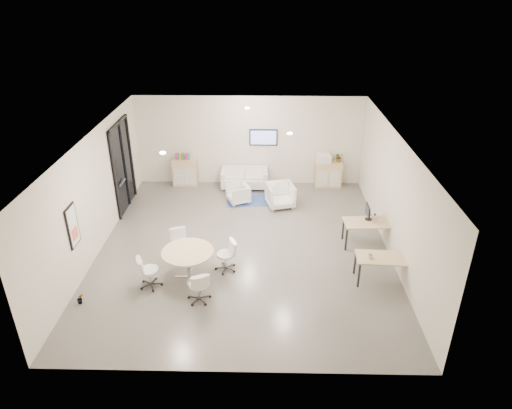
{
  "coord_description": "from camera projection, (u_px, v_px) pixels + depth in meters",
  "views": [
    {
      "loc": [
        0.57,
        -10.89,
        6.86
      ],
      "look_at": [
        0.33,
        0.4,
        1.16
      ],
      "focal_mm": 32.0,
      "sensor_mm": 36.0,
      "label": 1
    }
  ],
  "objects": [
    {
      "name": "desk_front",
      "position": [
        383.0,
        260.0,
        11.17
      ],
      "size": [
        1.34,
        0.72,
        0.68
      ],
      "rotation": [
        0.0,
        0.0,
        -0.05
      ],
      "color": "tan",
      "rests_on": "room_shell"
    },
    {
      "name": "round_table",
      "position": [
        188.0,
        254.0,
        11.24
      ],
      "size": [
        1.29,
        1.29,
        0.78
      ],
      "color": "tan",
      "rests_on": "room_shell"
    },
    {
      "name": "armchair_right",
      "position": [
        280.0,
        194.0,
        14.92
      ],
      "size": [
        1.01,
        0.97,
        0.87
      ],
      "primitive_type": "imported",
      "rotation": [
        0.0,
        0.0,
        0.25
      ],
      "color": "white",
      "rests_on": "room_shell"
    },
    {
      "name": "printer",
      "position": [
        324.0,
        157.0,
        16.07
      ],
      "size": [
        0.52,
        0.44,
        0.35
      ],
      "rotation": [
        0.0,
        0.0,
        0.07
      ],
      "color": "white",
      "rests_on": "sideboard_right"
    },
    {
      "name": "ceiling_spots",
      "position": [
        237.0,
        129.0,
        12.13
      ],
      "size": [
        3.14,
        4.14,
        0.03
      ],
      "color": "#FFEAC6",
      "rests_on": "room_shell"
    },
    {
      "name": "cup",
      "position": [
        371.0,
        256.0,
        11.08
      ],
      "size": [
        0.14,
        0.12,
        0.12
      ],
      "primitive_type": "imported",
      "rotation": [
        0.0,
        0.0,
        -0.18
      ],
      "color": "white",
      "rests_on": "desk_front"
    },
    {
      "name": "blue_rug",
      "position": [
        247.0,
        200.0,
        15.47
      ],
      "size": [
        1.44,
        1.03,
        0.01
      ],
      "primitive_type": "cube",
      "rotation": [
        0.0,
        0.0,
        0.09
      ],
      "color": "#2F4490",
      "rests_on": "room_shell"
    },
    {
      "name": "books",
      "position": [
        183.0,
        157.0,
        16.17
      ],
      "size": [
        0.5,
        0.14,
        0.22
      ],
      "color": "red",
      "rests_on": "sideboard_left"
    },
    {
      "name": "armchair_left",
      "position": [
        238.0,
        193.0,
        15.22
      ],
      "size": [
        0.84,
        0.86,
        0.69
      ],
      "primitive_type": "imported",
      "rotation": [
        0.0,
        0.0,
        -1.15
      ],
      "color": "white",
      "rests_on": "room_shell"
    },
    {
      "name": "meeting_chairs",
      "position": [
        189.0,
        264.0,
        11.37
      ],
      "size": [
        2.54,
        2.54,
        0.82
      ],
      "color": "white",
      "rests_on": "room_shell"
    },
    {
      "name": "plant_floor",
      "position": [
        81.0,
        301.0,
        10.61
      ],
      "size": [
        0.24,
        0.32,
        0.12
      ],
      "primitive_type": "imported",
      "rotation": [
        0.0,
        0.0,
        0.35
      ],
      "color": "#3F7F3F",
      "rests_on": "room_shell"
    },
    {
      "name": "loveseat",
      "position": [
        244.0,
        179.0,
        16.32
      ],
      "size": [
        1.65,
        0.85,
        0.61
      ],
      "rotation": [
        0.0,
        0.0,
        0.02
      ],
      "color": "white",
      "rests_on": "room_shell"
    },
    {
      "name": "wall_tv",
      "position": [
        263.0,
        137.0,
        16.0
      ],
      "size": [
        0.98,
        0.06,
        0.58
      ],
      "color": "black",
      "rests_on": "room_shell"
    },
    {
      "name": "room_shell",
      "position": [
        243.0,
        196.0,
        12.1
      ],
      "size": [
        9.6,
        10.6,
        4.8
      ],
      "color": "#5F5C57",
      "rests_on": "ground"
    },
    {
      "name": "monitor",
      "position": [
        368.0,
        212.0,
        12.66
      ],
      "size": [
        0.2,
        0.5,
        0.44
      ],
      "color": "black",
      "rests_on": "desk_rear"
    },
    {
      "name": "artwork",
      "position": [
        73.0,
        226.0,
        10.77
      ],
      "size": [
        0.05,
        0.54,
        1.04
      ],
      "color": "black",
      "rests_on": "room_shell"
    },
    {
      "name": "desk_rear",
      "position": [
        369.0,
        224.0,
        12.67
      ],
      "size": [
        1.44,
        0.78,
        0.73
      ],
      "rotation": [
        0.0,
        0.0,
        0.06
      ],
      "color": "tan",
      "rests_on": "room_shell"
    },
    {
      "name": "plant_cabinet",
      "position": [
        339.0,
        158.0,
        16.1
      ],
      "size": [
        0.41,
        0.42,
        0.26
      ],
      "primitive_type": "imported",
      "rotation": [
        0.0,
        0.0,
        0.41
      ],
      "color": "#3F7F3F",
      "rests_on": "sideboard_right"
    },
    {
      "name": "glass_door",
      "position": [
        123.0,
        164.0,
        14.46
      ],
      "size": [
        0.09,
        1.9,
        2.85
      ],
      "color": "black",
      "rests_on": "room_shell"
    },
    {
      "name": "sideboard_right",
      "position": [
        328.0,
        174.0,
        16.34
      ],
      "size": [
        0.94,
        0.45,
        0.94
      ],
      "color": "tan",
      "rests_on": "room_shell"
    },
    {
      "name": "sideboard_left",
      "position": [
        185.0,
        172.0,
        16.44
      ],
      "size": [
        0.87,
        0.45,
        0.98
      ],
      "color": "tan",
      "rests_on": "room_shell"
    }
  ]
}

